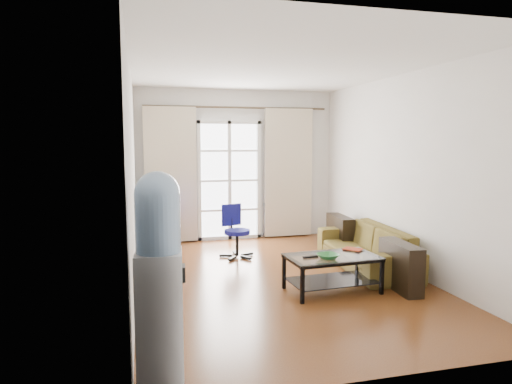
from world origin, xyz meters
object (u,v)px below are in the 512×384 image
at_px(tv_stand, 153,234).
at_px(water_cooler, 159,278).
at_px(coffee_table, 332,268).
at_px(sofa, 366,247).
at_px(task_chair, 236,242).
at_px(crt_tv, 152,205).

distance_m(tv_stand, water_cooler, 4.47).
bearing_deg(tv_stand, coffee_table, -47.68).
bearing_deg(sofa, task_chair, -117.15).
distance_m(coffee_table, water_cooler, 2.74).
xyz_separation_m(tv_stand, crt_tv, (0.00, 0.03, 0.49)).
bearing_deg(sofa, water_cooler, -45.39).
relative_size(sofa, coffee_table, 1.83).
bearing_deg(coffee_table, sofa, 44.14).
bearing_deg(crt_tv, sofa, -27.80).
bearing_deg(sofa, crt_tv, -119.24).
xyz_separation_m(coffee_table, water_cooler, (-2.07, -1.71, 0.55)).
distance_m(tv_stand, crt_tv, 0.49).
bearing_deg(crt_tv, water_cooler, -85.73).
height_order(sofa, tv_stand, sofa).
distance_m(sofa, water_cooler, 3.97).
relative_size(crt_tv, task_chair, 0.68).
distance_m(tv_stand, task_chair, 1.51).
relative_size(coffee_table, tv_stand, 1.60).
relative_size(sofa, water_cooler, 1.28).
relative_size(sofa, tv_stand, 2.93).
bearing_deg(coffee_table, water_cooler, -140.44).
bearing_deg(tv_stand, crt_tv, 94.92).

